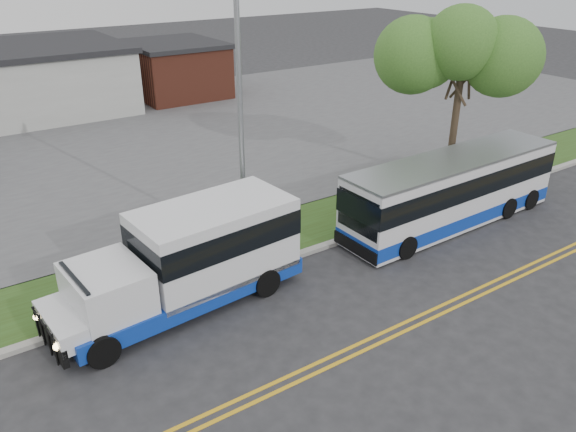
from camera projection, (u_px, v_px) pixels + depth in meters
ground at (206, 309)px, 17.00m from camera, size 140.00×140.00×0.00m
lane_line_north at (274, 383)px, 14.11m from camera, size 70.00×0.12×0.01m
lane_line_south at (280, 390)px, 13.89m from camera, size 70.00×0.12×0.01m
curb at (190, 291)px, 17.80m from camera, size 80.00×0.30×0.15m
verge at (168, 267)px, 19.16m from camera, size 80.00×3.30×0.10m
parking_lot at (63, 154)px, 29.73m from camera, size 80.00×25.00×0.10m
brick_wing at (175, 69)px, 40.93m from camera, size 6.30×7.30×3.90m
tree_east at (465, 46)px, 23.62m from camera, size 5.20×5.20×8.33m
streetlight_near at (241, 106)px, 18.30m from camera, size 0.35×1.53×9.50m
shuttle_bus at (193, 255)px, 16.83m from camera, size 7.95×3.19×2.98m
transit_bus at (452, 190)px, 21.83m from camera, size 9.91×2.55×2.74m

